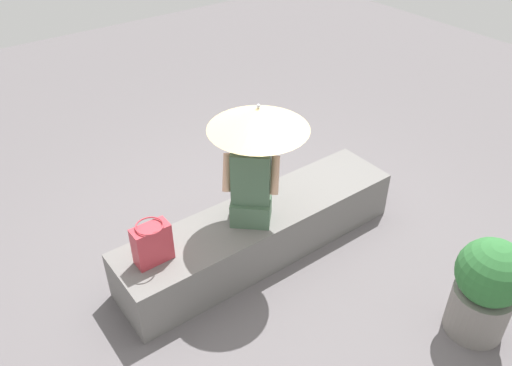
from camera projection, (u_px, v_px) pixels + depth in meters
ground_plane at (260, 250)px, 4.91m from camera, size 14.00×14.00×0.00m
stone_bench at (261, 231)px, 4.77m from camera, size 2.76×0.64×0.48m
person_seated at (251, 183)px, 4.31m from camera, size 0.48×0.46×0.90m
parasol at (258, 118)px, 3.95m from camera, size 0.81×0.81×1.13m
handbag_black at (152, 243)px, 4.02m from camera, size 0.30×0.22×0.36m
planter_near at (486, 287)px, 3.89m from camera, size 0.53×0.53×0.89m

